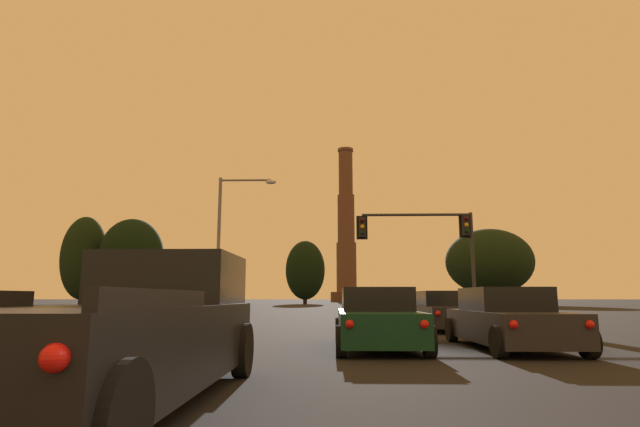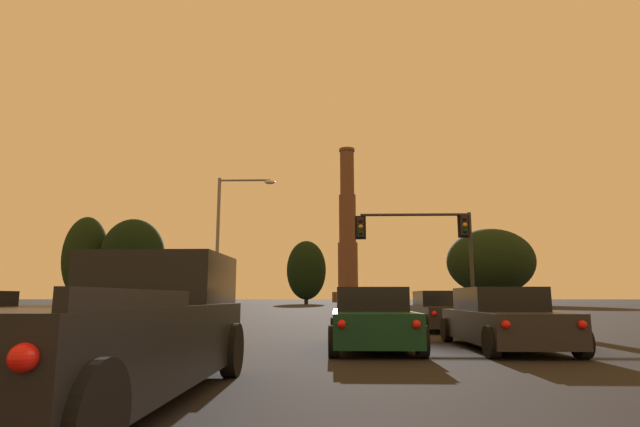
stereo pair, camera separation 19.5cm
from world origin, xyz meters
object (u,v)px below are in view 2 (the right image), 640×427
(sedan_right_lane_second, at_px, (502,320))
(sedan_center_lane_second, at_px, (371,319))
(traffic_light_overhead_right, at_px, (431,237))
(street_lamp, at_px, (227,230))
(pickup_truck_left_lane_third, at_px, (116,331))
(smokestack, at_px, (348,240))
(sedan_right_lane_front, at_px, (441,312))

(sedan_right_lane_second, height_order, sedan_center_lane_second, same)
(traffic_light_overhead_right, xyz_separation_m, street_lamp, (-11.31, 3.24, 0.86))
(sedan_center_lane_second, relative_size, traffic_light_overhead_right, 0.77)
(traffic_light_overhead_right, bearing_deg, pickup_truck_left_lane_third, -110.71)
(smokestack, bearing_deg, sedan_right_lane_second, -89.60)
(traffic_light_overhead_right, xyz_separation_m, smokestack, (-1.80, 101.37, 11.37))
(sedan_right_lane_second, relative_size, smokestack, 0.12)
(sedan_center_lane_second, distance_m, street_lamp, 18.79)
(sedan_center_lane_second, relative_size, street_lamp, 0.57)
(traffic_light_overhead_right, bearing_deg, sedan_right_lane_second, -94.18)
(traffic_light_overhead_right, distance_m, smokestack, 102.02)
(sedan_right_lane_second, height_order, street_lamp, street_lamp)
(sedan_right_lane_front, bearing_deg, smokestack, 89.88)
(street_lamp, relative_size, smokestack, 0.21)
(sedan_right_lane_second, bearing_deg, sedan_right_lane_front, 89.74)
(sedan_right_lane_second, height_order, smokestack, smokestack)
(sedan_right_lane_front, bearing_deg, street_lamp, 134.85)
(pickup_truck_left_lane_third, bearing_deg, sedan_center_lane_second, 61.88)
(sedan_right_lane_second, distance_m, street_lamp, 20.23)
(pickup_truck_left_lane_third, xyz_separation_m, traffic_light_overhead_right, (7.50, 19.84, 3.46))
(sedan_right_lane_front, distance_m, sedan_right_lane_second, 6.69)
(pickup_truck_left_lane_third, height_order, street_lamp, street_lamp)
(sedan_right_lane_second, bearing_deg, pickup_truck_left_lane_third, -136.84)
(sedan_center_lane_second, bearing_deg, traffic_light_overhead_right, 73.32)
(sedan_center_lane_second, distance_m, pickup_truck_left_lane_third, 7.18)
(street_lamp, bearing_deg, pickup_truck_left_lane_third, -80.63)
(sedan_center_lane_second, distance_m, traffic_light_overhead_right, 14.58)
(sedan_right_lane_front, relative_size, street_lamp, 0.57)
(sedan_right_lane_second, xyz_separation_m, street_lamp, (-10.31, 16.82, 4.46))
(pickup_truck_left_lane_third, bearing_deg, street_lamp, 99.70)
(smokestack, bearing_deg, sedan_center_lane_second, -91.14)
(pickup_truck_left_lane_third, distance_m, street_lamp, 23.78)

